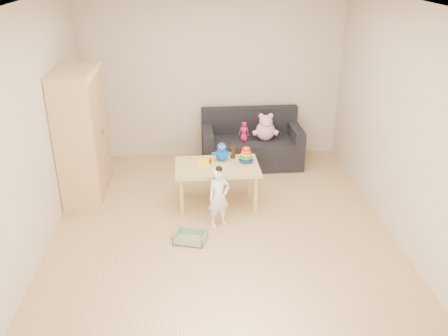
{
  "coord_description": "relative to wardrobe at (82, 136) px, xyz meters",
  "views": [
    {
      "loc": [
        -0.29,
        -4.96,
        3.06
      ],
      "look_at": [
        0.05,
        0.25,
        0.65
      ],
      "focal_mm": 38.0,
      "sensor_mm": 36.0,
      "label": 1
    }
  ],
  "objects": [
    {
      "name": "doll",
      "position": [
        2.19,
        0.82,
        -0.3
      ],
      "size": [
        0.17,
        0.14,
        0.3
      ],
      "primitive_type": "imported",
      "rotation": [
        0.0,
        0.0,
        -0.23
      ],
      "color": "#BF2354",
      "rests_on": "sofa"
    },
    {
      "name": "wardrobe",
      "position": [
        0.0,
        0.0,
        0.0
      ],
      "size": [
        0.48,
        0.97,
        1.74
      ],
      "primitive_type": "cube",
      "color": "#E2B97C",
      "rests_on": "ground"
    },
    {
      "name": "storage_bin",
      "position": [
        1.37,
        -1.2,
        -0.82
      ],
      "size": [
        0.41,
        0.35,
        0.11
      ],
      "primitive_type": null,
      "rotation": [
        0.0,
        0.0,
        -0.27
      ],
      "color": "gray",
      "rests_on": "ground"
    },
    {
      "name": "brown_bottle",
      "position": [
        1.95,
        -0.12,
        -0.22
      ],
      "size": [
        0.07,
        0.07,
        0.21
      ],
      "color": "black",
      "rests_on": "play_table"
    },
    {
      "name": "toddler",
      "position": [
        1.72,
        -0.86,
        -0.5
      ],
      "size": [
        0.32,
        0.28,
        0.74
      ],
      "primitive_type": "imported",
      "rotation": [
        0.0,
        0.0,
        0.42
      ],
      "color": "white",
      "rests_on": "ground"
    },
    {
      "name": "sofa",
      "position": [
        2.32,
        0.9,
        -0.66
      ],
      "size": [
        1.52,
        0.79,
        0.42
      ],
      "primitive_type": "cube",
      "rotation": [
        0.0,
        0.0,
        0.03
      ],
      "color": "black",
      "rests_on": "ground"
    },
    {
      "name": "play_table",
      "position": [
        1.73,
        -0.35,
        -0.59
      ],
      "size": [
        1.08,
        0.69,
        0.56
      ],
      "primitive_type": "cube",
      "rotation": [
        0.0,
        0.0,
        0.02
      ],
      "color": "#D9BE77",
      "rests_on": "ground"
    },
    {
      "name": "wooden_figure",
      "position": [
        1.64,
        -0.34,
        -0.26
      ],
      "size": [
        0.04,
        0.04,
        0.1
      ],
      "primitive_type": null,
      "rotation": [
        0.0,
        0.0,
        0.04
      ],
      "color": "brown",
      "rests_on": "play_table"
    },
    {
      "name": "ring_stacker",
      "position": [
        2.1,
        -0.3,
        -0.23
      ],
      "size": [
        0.19,
        0.19,
        0.22
      ],
      "color": "#F0A90C",
      "rests_on": "play_table"
    },
    {
      "name": "room",
      "position": [
        1.75,
        -0.88,
        0.43
      ],
      "size": [
        4.5,
        4.5,
        4.5
      ],
      "color": "tan",
      "rests_on": "ground"
    },
    {
      "name": "pink_bear",
      "position": [
        2.52,
        0.86,
        -0.27
      ],
      "size": [
        0.36,
        0.33,
        0.35
      ],
      "primitive_type": null,
      "rotation": [
        0.0,
        0.0,
        -0.24
      ],
      "color": "#E2A6BE",
      "rests_on": "sofa"
    },
    {
      "name": "yellow_book",
      "position": [
        1.58,
        -0.26,
        -0.3
      ],
      "size": [
        0.23,
        0.23,
        0.02
      ],
      "primitive_type": "cube",
      "rotation": [
        0.0,
        0.0,
        0.06
      ],
      "color": "yellow",
      "rests_on": "play_table"
    },
    {
      "name": "blue_plush",
      "position": [
        1.8,
        -0.19,
        -0.19
      ],
      "size": [
        0.22,
        0.18,
        0.25
      ],
      "primitive_type": null,
      "rotation": [
        0.0,
        0.0,
        -0.1
      ],
      "color": "blue",
      "rests_on": "play_table"
    }
  ]
}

